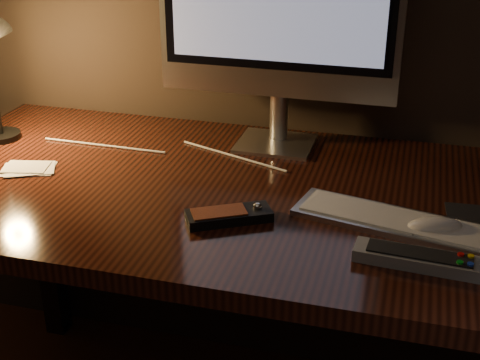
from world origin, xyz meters
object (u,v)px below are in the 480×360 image
(monitor, at_px, (278,1))
(mouse, at_px, (435,228))
(keyboard, at_px, (402,223))
(desk, at_px, (268,228))
(media_remote, at_px, (229,215))
(tv_remote, at_px, (419,259))

(monitor, height_order, mouse, monitor)
(mouse, bearing_deg, keyboard, 151.23)
(monitor, relative_size, mouse, 5.68)
(desk, distance_m, media_remote, 0.26)
(desk, height_order, mouse, mouse)
(monitor, distance_m, tv_remote, 0.67)
(desk, bearing_deg, media_remote, -97.74)
(monitor, distance_m, keyboard, 0.57)
(desk, xyz_separation_m, monitor, (-0.03, 0.18, 0.48))
(monitor, bearing_deg, mouse, -41.70)
(desk, height_order, media_remote, media_remote)
(media_remote, bearing_deg, desk, 52.82)
(tv_remote, bearing_deg, mouse, 82.57)
(monitor, relative_size, tv_remote, 2.64)
(tv_remote, bearing_deg, keyboard, 108.85)
(mouse, relative_size, media_remote, 0.60)
(desk, height_order, keyboard, keyboard)
(desk, distance_m, monitor, 0.51)
(mouse, bearing_deg, monitor, 118.34)
(mouse, distance_m, media_remote, 0.39)
(media_remote, bearing_deg, monitor, 60.34)
(desk, bearing_deg, mouse, -24.59)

